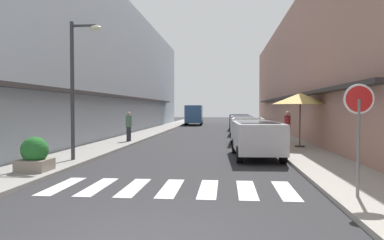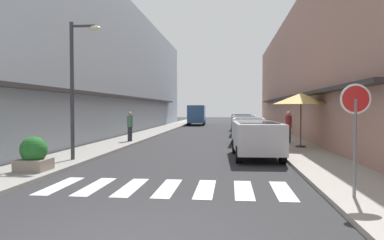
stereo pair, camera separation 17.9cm
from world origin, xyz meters
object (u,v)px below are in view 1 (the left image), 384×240
planter_corner (35,155)px  pedestrian_walking_near (129,126)px  parked_car_near (257,135)px  cafe_umbrella (300,99)px  parked_car_far (243,123)px  round_street_sign (359,111)px  pedestrian_walking_far (287,126)px  parked_car_distant (239,120)px  street_lamp (77,75)px  delivery_van (194,113)px  parked_car_mid (247,127)px

planter_corner → pedestrian_walking_near: size_ratio=0.61×
parked_car_near → cafe_umbrella: bearing=55.0°
parked_car_far → planter_corner: 18.69m
round_street_sign → planter_corner: (-8.63, 2.44, -1.37)m
round_street_sign → pedestrian_walking_far: round_street_sign is taller
parked_car_far → pedestrian_walking_near: pedestrian_walking_near is taller
parked_car_distant → planter_corner: 24.70m
street_lamp → planter_corner: 3.62m
parked_car_near → pedestrian_walking_far: bearing=68.8°
delivery_van → pedestrian_walking_far: (7.20, -23.62, -0.37)m
delivery_van → parked_car_near: bearing=-80.0°
parked_car_mid → street_lamp: 10.96m
parked_car_near → pedestrian_walking_far: pedestrian_walking_far is taller
delivery_van → pedestrian_walking_near: 23.48m
delivery_van → round_street_sign: bearing=-79.4°
parked_car_mid → parked_car_far: (0.00, 6.49, -0.00)m
parked_car_near → delivery_van: size_ratio=0.83×
parked_car_near → parked_car_far: size_ratio=1.09×
parked_car_near → parked_car_far: 12.89m
parked_car_far → cafe_umbrella: (2.38, -9.49, 1.57)m
parked_car_mid → parked_car_distant: (0.00, 12.85, -0.00)m
parked_car_mid → street_lamp: bearing=-128.6°
pedestrian_walking_near → street_lamp: bearing=-145.0°
cafe_umbrella → parked_car_far: bearing=104.1°
street_lamp → pedestrian_walking_near: bearing=91.1°
street_lamp → planter_corner: bearing=-97.9°
parked_car_mid → pedestrian_walking_near: size_ratio=2.46×
delivery_van → street_lamp: bearing=-92.9°
round_street_sign → pedestrian_walking_near: size_ratio=1.42×
parked_car_distant → delivery_van: 11.05m
parked_car_distant → round_street_sign: (1.60, -26.11, 1.05)m
parked_car_distant → round_street_sign: round_street_sign is taller
cafe_umbrella → pedestrian_walking_far: bearing=97.7°
parked_car_near → parked_car_distant: size_ratio=1.10×
parked_car_mid → parked_car_distant: same height
parked_car_far → round_street_sign: bearing=-85.4°
pedestrian_walking_near → planter_corner: bearing=-147.2°
street_lamp → pedestrian_walking_near: (-0.14, 7.60, -2.22)m
street_lamp → planter_corner: street_lamp is taller
street_lamp → pedestrian_walking_far: size_ratio=2.92×
pedestrian_walking_near → pedestrian_walking_far: bearing=-57.5°
parked_car_mid → cafe_umbrella: size_ratio=1.53×
parked_car_mid → cafe_umbrella: cafe_umbrella is taller
parked_car_far → pedestrian_walking_far: size_ratio=2.39×
pedestrian_walking_near → pedestrian_walking_far: (8.94, -0.21, 0.02)m
parked_car_far → parked_car_distant: size_ratio=1.01×
planter_corner → pedestrian_walking_far: 13.44m
cafe_umbrella → pedestrian_walking_near: (-9.21, 2.23, -1.47)m
parked_car_far → delivery_van: size_ratio=0.76×
round_street_sign → planter_corner: round_street_sign is taller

